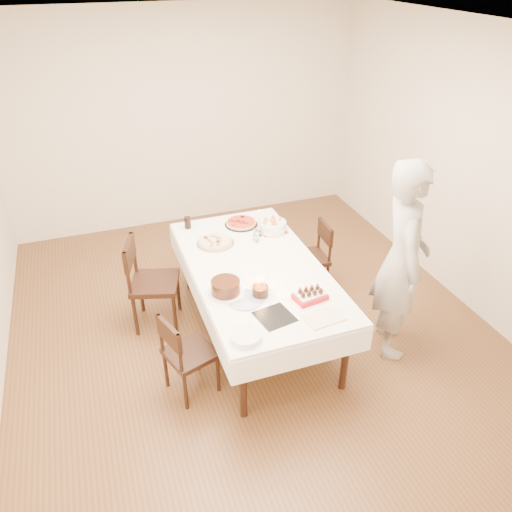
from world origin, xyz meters
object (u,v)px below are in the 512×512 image
object	(u,v)px
cola_glass	(188,223)
layer_cake	(226,287)
chair_left_savory	(155,283)
pasta_bowl	(272,226)
taper_candle	(259,223)
chair_left_dessert	(190,353)
chair_right_savory	(309,258)
strawberry_box	(310,296)
person	(402,261)
pizza_white	(215,242)
pizza_pepperoni	(241,223)
birthday_cake	(260,287)
dining_table	(256,300)

from	to	relation	value
cola_glass	layer_cake	world-z (taller)	cola_glass
chair_left_savory	layer_cake	size ratio (longest dim) A/B	3.04
pasta_bowl	chair_left_savory	bearing A→B (deg)	-174.55
taper_candle	chair_left_dessert	bearing A→B (deg)	-132.84
chair_right_savory	strawberry_box	size ratio (longest dim) A/B	3.02
person	cola_glass	distance (m)	2.14
chair_left_dessert	person	world-z (taller)	person
chair_left_savory	pizza_white	world-z (taller)	chair_left_savory
pizza_pepperoni	taper_candle	world-z (taller)	taper_candle
layer_cake	chair_right_savory	bearing A→B (deg)	34.61
chair_left_savory	pizza_pepperoni	distance (m)	1.09
taper_candle	pizza_pepperoni	bearing A→B (deg)	110.18
birthday_cake	pasta_bowl	bearing A→B (deg)	63.91
person	cola_glass	bearing A→B (deg)	67.44
cola_glass	strawberry_box	distance (m)	1.67
pizza_white	cola_glass	distance (m)	0.45
taper_candle	cola_glass	bearing A→B (deg)	148.42
chair_left_dessert	pizza_pepperoni	world-z (taller)	pizza_pepperoni
layer_cake	taper_candle	bearing A→B (deg)	54.36
pizza_pepperoni	cola_glass	bearing A→B (deg)	167.55
dining_table	cola_glass	distance (m)	1.10
person	taper_candle	xyz separation A→B (m)	(-0.89, 1.11, -0.03)
dining_table	person	world-z (taller)	person
chair_left_savory	chair_left_dessert	distance (m)	0.99
pizza_pepperoni	taper_candle	bearing A→B (deg)	-69.82
pizza_pepperoni	birthday_cake	bearing A→B (deg)	-100.97
chair_left_savory	chair_left_dessert	bearing A→B (deg)	113.28
taper_candle	birthday_cake	xyz separation A→B (m)	(-0.34, -0.96, -0.06)
dining_table	chair_right_savory	distance (m)	0.92
pizza_pepperoni	taper_candle	xyz separation A→B (m)	(0.10, -0.27, 0.12)
pasta_bowl	layer_cake	bearing A→B (deg)	-130.48
pasta_bowl	chair_left_dessert	bearing A→B (deg)	-135.77
person	pizza_pepperoni	size ratio (longest dim) A/B	5.44
layer_cake	strawberry_box	world-z (taller)	layer_cake
dining_table	chair_right_savory	world-z (taller)	chair_right_savory
chair_right_savory	dining_table	bearing A→B (deg)	-144.14
dining_table	taper_candle	world-z (taller)	taper_candle
birthday_cake	pizza_white	bearing A→B (deg)	97.30
chair_left_dessert	strawberry_box	distance (m)	1.08
cola_glass	strawberry_box	world-z (taller)	cola_glass
chair_right_savory	person	distance (m)	1.24
chair_right_savory	pizza_white	bearing A→B (deg)	-177.81
dining_table	chair_right_savory	xyz separation A→B (m)	(0.77, 0.49, 0.02)
pizza_pepperoni	taper_candle	distance (m)	0.31
pizza_white	cola_glass	size ratio (longest dim) A/B	2.97
cola_glass	chair_left_savory	bearing A→B (deg)	-134.44
person	birthday_cake	bearing A→B (deg)	104.86
person	pizza_pepperoni	xyz separation A→B (m)	(-0.99, 1.39, -0.15)
cola_glass	dining_table	bearing A→B (deg)	-66.03
taper_candle	pasta_bowl	bearing A→B (deg)	17.15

